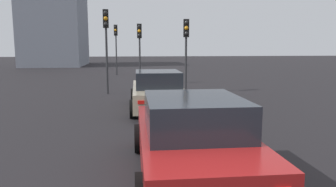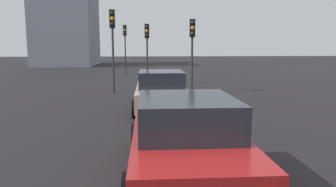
{
  "view_description": "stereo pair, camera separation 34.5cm",
  "coord_description": "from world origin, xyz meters",
  "px_view_note": "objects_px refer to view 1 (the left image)",
  "views": [
    {
      "loc": [
        -3.64,
        1.09,
        2.37
      ],
      "look_at": [
        4.9,
        -0.05,
        1.1
      ],
      "focal_mm": 33.83,
      "sensor_mm": 36.0,
      "label": 1
    },
    {
      "loc": [
        -3.68,
        0.75,
        2.37
      ],
      "look_at": [
        4.9,
        -0.05,
        1.1
      ],
      "focal_mm": 33.83,
      "sensor_mm": 36.0,
      "label": 2
    }
  ],
  "objects_px": {
    "car_red_second": "(192,138)",
    "traffic_light_near_left": "(106,34)",
    "traffic_light_far_right": "(186,40)",
    "car_beige_lead": "(157,91)",
    "traffic_light_far_left": "(116,39)",
    "traffic_light_near_right": "(139,41)"
  },
  "relations": [
    {
      "from": "car_red_second",
      "to": "traffic_light_far_left",
      "type": "relative_size",
      "value": 1.08
    },
    {
      "from": "car_red_second",
      "to": "traffic_light_near_right",
      "type": "bearing_deg",
      "value": 2.49
    },
    {
      "from": "traffic_light_near_left",
      "to": "traffic_light_far_right",
      "type": "height_order",
      "value": "traffic_light_near_left"
    },
    {
      "from": "car_beige_lead",
      "to": "traffic_light_near_left",
      "type": "bearing_deg",
      "value": 27.06
    },
    {
      "from": "car_red_second",
      "to": "traffic_light_far_left",
      "type": "height_order",
      "value": "traffic_light_far_left"
    },
    {
      "from": "traffic_light_near_left",
      "to": "traffic_light_near_right",
      "type": "distance_m",
      "value": 4.5
    },
    {
      "from": "traffic_light_near_left",
      "to": "traffic_light_far_right",
      "type": "relative_size",
      "value": 1.12
    },
    {
      "from": "car_beige_lead",
      "to": "traffic_light_far_left",
      "type": "xyz_separation_m",
      "value": [
        15.64,
        1.96,
        2.32
      ]
    },
    {
      "from": "car_red_second",
      "to": "traffic_light_far_left",
      "type": "xyz_separation_m",
      "value": [
        21.95,
        1.95,
        2.31
      ]
    },
    {
      "from": "traffic_light_near_right",
      "to": "traffic_light_far_right",
      "type": "height_order",
      "value": "traffic_light_near_right"
    },
    {
      "from": "car_beige_lead",
      "to": "traffic_light_near_right",
      "type": "bearing_deg",
      "value": 3.69
    },
    {
      "from": "traffic_light_near_right",
      "to": "traffic_light_far_left",
      "type": "bearing_deg",
      "value": -158.97
    },
    {
      "from": "car_beige_lead",
      "to": "traffic_light_far_right",
      "type": "relative_size",
      "value": 1.24
    },
    {
      "from": "car_beige_lead",
      "to": "traffic_light_far_left",
      "type": "bearing_deg",
      "value": 8.97
    },
    {
      "from": "traffic_light_far_left",
      "to": "traffic_light_far_right",
      "type": "relative_size",
      "value": 1.12
    },
    {
      "from": "traffic_light_near_right",
      "to": "traffic_light_near_left",
      "type": "bearing_deg",
      "value": -16.5
    },
    {
      "from": "car_beige_lead",
      "to": "traffic_light_far_right",
      "type": "xyz_separation_m",
      "value": [
        4.3,
        -1.91,
        2.0
      ]
    },
    {
      "from": "car_red_second",
      "to": "traffic_light_near_right",
      "type": "xyz_separation_m",
      "value": [
        14.9,
        0.27,
        2.03
      ]
    },
    {
      "from": "traffic_light_far_left",
      "to": "traffic_light_near_left",
      "type": "bearing_deg",
      "value": 6.46
    },
    {
      "from": "traffic_light_far_right",
      "to": "car_beige_lead",
      "type": "bearing_deg",
      "value": -18.27
    },
    {
      "from": "traffic_light_far_right",
      "to": "traffic_light_near_left",
      "type": "bearing_deg",
      "value": -87.01
    },
    {
      "from": "car_red_second",
      "to": "traffic_light_near_left",
      "type": "distance_m",
      "value": 11.24
    }
  ]
}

